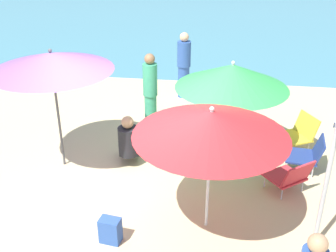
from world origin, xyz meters
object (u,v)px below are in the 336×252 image
object	(u,v)px
person_c	(150,95)
warning_sign	(333,148)
beach_chair_c	(290,176)
beach_chair_e	(299,132)
person_d	(184,65)
umbrella_green	(232,76)
beach_chair_a	(235,108)
beach_bag	(110,230)
beach_chair_b	(308,154)
umbrella_purple	(51,62)
person_b	(129,141)
umbrella_red	(211,124)

from	to	relation	value
person_c	warning_sign	world-z (taller)	warning_sign
beach_chair_c	beach_chair_e	world-z (taller)	beach_chair_e
beach_chair_e	person_d	xyz separation A→B (m)	(-2.36, 2.20, 0.45)
umbrella_green	beach_chair_c	size ratio (longest dim) A/B	2.44
beach_chair_a	beach_bag	distance (m)	4.19
beach_chair_c	beach_chair_b	bearing A→B (deg)	-65.27
beach_chair_a	warning_sign	bearing A→B (deg)	12.59
beach_chair_b	person_d	xyz separation A→B (m)	(-2.40, 2.98, 0.45)
warning_sign	beach_chair_e	bearing A→B (deg)	111.30
beach_chair_c	warning_sign	size ratio (longest dim) A/B	0.34
person_c	beach_bag	distance (m)	3.10
beach_bag	beach_chair_a	bearing A→B (deg)	66.98
umbrella_purple	person_b	bearing A→B (deg)	9.30
beach_chair_a	beach_chair_b	xyz separation A→B (m)	(1.20, -1.71, 0.01)
umbrella_green	warning_sign	world-z (taller)	warning_sign
umbrella_purple	person_d	distance (m)	3.92
umbrella_red	beach_chair_a	world-z (taller)	umbrella_red
person_d	umbrella_red	bearing A→B (deg)	-146.49
beach_chair_a	warning_sign	world-z (taller)	warning_sign
umbrella_purple	beach_chair_c	xyz separation A→B (m)	(3.76, -0.34, -1.55)
beach_chair_e	person_d	bearing A→B (deg)	-70.70
warning_sign	beach_bag	xyz separation A→B (m)	(-2.66, -0.27, -1.30)
beach_chair_e	beach_bag	size ratio (longest dim) A/B	2.19
person_d	beach_bag	size ratio (longest dim) A/B	4.34
beach_chair_c	beach_chair_e	bearing A→B (deg)	-50.13
beach_chair_e	warning_sign	bearing A→B (deg)	59.32
person_d	person_c	bearing A→B (deg)	-167.64
beach_chair_c	beach_bag	distance (m)	2.85
beach_chair_c	beach_bag	world-z (taller)	beach_chair_c
beach_chair_a	person_d	size ratio (longest dim) A/B	0.41
beach_chair_a	person_b	world-z (taller)	person_b
umbrella_red	person_c	bearing A→B (deg)	115.73
umbrella_purple	beach_chair_a	distance (m)	3.92
beach_chair_a	umbrella_green	bearing A→B (deg)	-8.97
person_c	umbrella_purple	bearing A→B (deg)	154.34
umbrella_green	beach_chair_b	size ratio (longest dim) A/B	2.95
beach_chair_a	person_b	size ratio (longest dim) A/B	0.69
umbrella_red	person_b	distance (m)	2.33
beach_chair_c	person_d	bearing A→B (deg)	-8.67
beach_chair_a	person_d	distance (m)	1.80
umbrella_purple	beach_chair_b	world-z (taller)	umbrella_purple
beach_bag	person_d	bearing A→B (deg)	85.11
umbrella_green	beach_bag	bearing A→B (deg)	-121.35
warning_sign	beach_chair_a	bearing A→B (deg)	130.17
person_b	umbrella_red	bearing A→B (deg)	-143.81
beach_chair_b	beach_chair_c	xyz separation A→B (m)	(-0.37, -0.71, -0.01)
umbrella_red	beach_chair_c	distance (m)	2.00
person_d	beach_bag	bearing A→B (deg)	-161.17
beach_chair_e	person_d	distance (m)	3.26
umbrella_green	person_b	distance (m)	2.05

